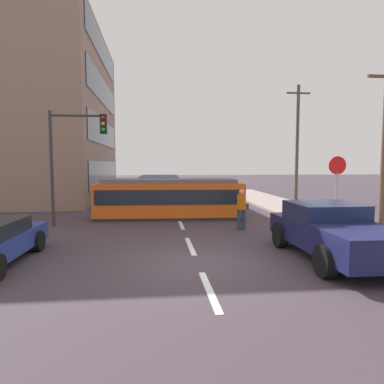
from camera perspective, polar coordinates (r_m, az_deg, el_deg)
ground_plane at (r=19.30m, az=-2.75°, el=-3.33°), size 120.00×120.00×0.00m
sidewalk_curb_right at (r=17.24m, az=21.39°, el=-4.40°), size 3.20×36.00×0.14m
lane_stripe_0 at (r=7.66m, az=2.91°, el=-16.02°), size 0.16×2.40×0.01m
lane_stripe_1 at (r=11.46m, az=-0.30°, el=-8.95°), size 0.16×2.40×0.01m
lane_stripe_2 at (r=15.36m, az=-1.84°, el=-5.41°), size 0.16×2.40×0.01m
lane_stripe_3 at (r=23.32m, az=-3.35°, el=-1.91°), size 0.16×2.40×0.01m
lane_stripe_4 at (r=29.28m, az=-3.94°, el=-0.55°), size 0.16×2.40×0.01m
streetcar_tram at (r=17.24m, az=-3.75°, el=-0.94°), size 7.33×2.87×1.95m
city_bus at (r=23.66m, az=-5.43°, el=0.74°), size 2.67×5.52×1.86m
pedestrian_crossing at (r=14.16m, az=8.24°, el=-2.49°), size 0.51×0.36×1.67m
pickup_truck_parked at (r=10.59m, az=22.37°, el=-6.06°), size 2.30×5.01×1.55m
stop_sign at (r=15.64m, az=22.97°, el=2.47°), size 0.76×0.07×2.88m
traffic_light_mast at (r=15.82m, az=-19.09°, el=7.21°), size 2.45×0.33×4.98m
utility_pole_mid at (r=27.01m, az=17.10°, el=8.20°), size 1.80×0.24×8.49m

